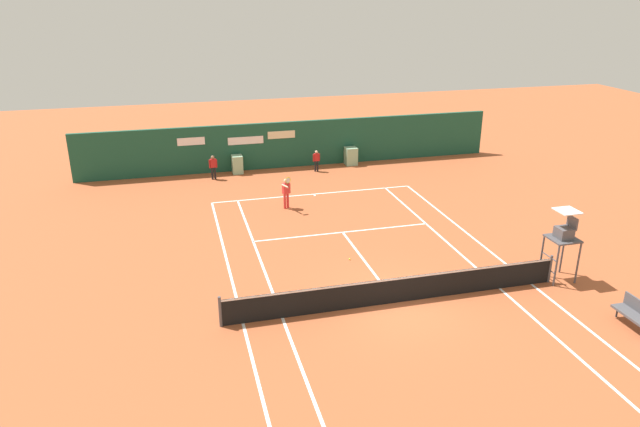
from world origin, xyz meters
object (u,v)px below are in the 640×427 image
Objects in this scene: player_bench at (636,313)px; ball_kid_right_post at (213,166)px; player_on_baseline at (286,191)px; umpire_chair at (564,235)px; tennis_ball_near_service_line at (350,259)px; ball_kid_centre_post at (316,159)px.

player_bench is 22.26m from ball_kid_right_post.
player_on_baseline reaches higher than player_bench.
player_on_baseline is at bearing 39.93° from umpire_chair.
ball_kid_right_post is (-3.04, 5.61, -0.11)m from player_on_baseline.
ball_kid_right_post reaches higher than tennis_ball_near_service_line.
umpire_chair is at bearing 5.55° from player_bench.
player_on_baseline is at bearing 113.35° from ball_kid_right_post.
player_bench is 19.80m from ball_kid_centre_post.
tennis_ball_near_service_line is (4.30, -11.98, -0.76)m from ball_kid_right_post.
ball_kid_centre_post is at bearing 81.97° from tennis_ball_near_service_line.
ball_kid_centre_post is 18.70× the size of tennis_ball_near_service_line.
player_on_baseline is 6.34m from ball_kid_centre_post.
ball_kid_right_post is 20.38× the size of tennis_ball_near_service_line.
ball_kid_right_post is (-11.64, 18.97, 0.29)m from player_bench.
ball_kid_centre_post reaches higher than tennis_ball_near_service_line.
umpire_chair reaches higher than ball_kid_centre_post.
umpire_chair is 19.19m from ball_kid_right_post.
umpire_chair is 12.90m from player_on_baseline.
player_on_baseline is (-8.60, 13.36, 0.40)m from player_bench.
ball_kid_right_post is at bearing 31.53° from player_bench.
umpire_chair is at bearing 121.03° from ball_kid_right_post.
umpire_chair is 1.98× the size of ball_kid_right_post.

